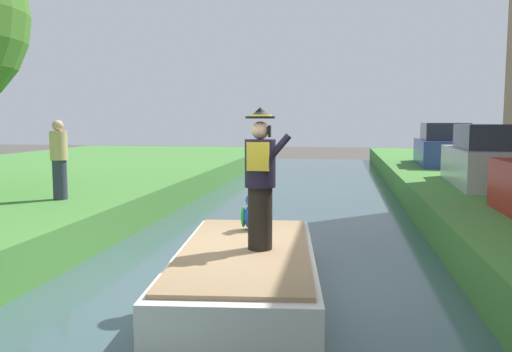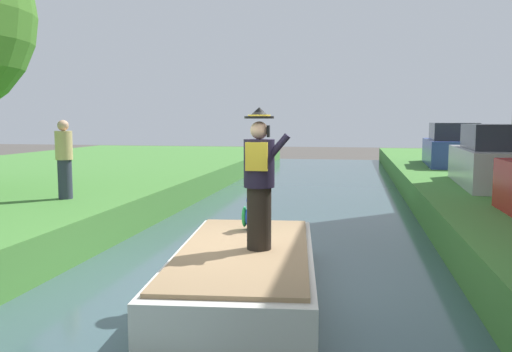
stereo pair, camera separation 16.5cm
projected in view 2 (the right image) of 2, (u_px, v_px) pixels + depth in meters
ground_plane at (248, 294)px, 7.25m from camera, size 80.00×80.00×0.00m
canal_water at (248, 291)px, 7.25m from camera, size 5.76×48.00×0.10m
boat at (245, 270)px, 7.00m from camera, size 2.22×4.36×0.61m
person_pirate at (259, 179)px, 6.79m from camera, size 0.61×0.42×1.85m
parrot_plush at (253, 214)px, 8.07m from camera, size 0.36×0.34×0.57m
parked_car_silver at (497, 160)px, 12.75m from camera, size 1.87×4.07×1.50m
parked_car_blue at (452, 148)px, 18.57m from camera, size 1.91×4.08×1.50m
person_bystander at (64, 159)px, 10.63m from camera, size 0.34×0.34×1.60m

